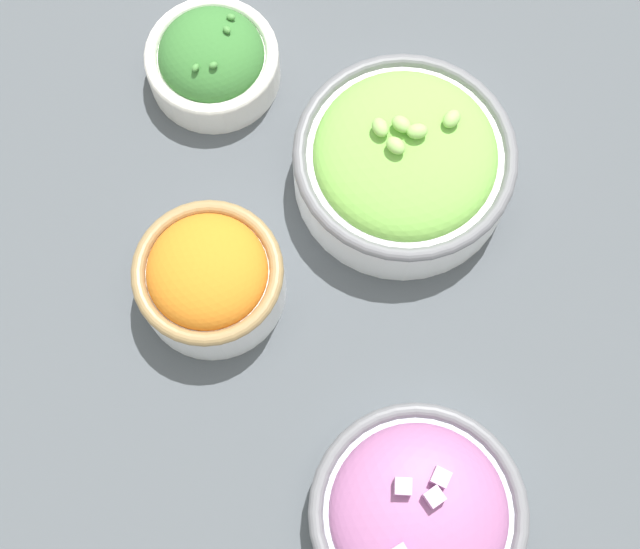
# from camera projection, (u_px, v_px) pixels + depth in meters

# --- Properties ---
(ground_plane) EXTENTS (3.00, 3.00, 0.00)m
(ground_plane) POSITION_uv_depth(u_px,v_px,m) (320.00, 285.00, 0.78)
(ground_plane) COLOR #4C5156
(bowl_carrots) EXTENTS (0.13, 0.13, 0.08)m
(bowl_carrots) POSITION_uv_depth(u_px,v_px,m) (209.00, 277.00, 0.74)
(bowl_carrots) COLOR white
(bowl_carrots) RESTS_ON ground_plane
(bowl_red_onion) EXTENTS (0.17, 0.17, 0.07)m
(bowl_red_onion) POSITION_uv_depth(u_px,v_px,m) (418.00, 514.00, 0.70)
(bowl_red_onion) COLOR silver
(bowl_red_onion) RESTS_ON ground_plane
(bowl_lettuce) EXTENTS (0.19, 0.19, 0.09)m
(bowl_lettuce) POSITION_uv_depth(u_px,v_px,m) (404.00, 161.00, 0.77)
(bowl_lettuce) COLOR white
(bowl_lettuce) RESTS_ON ground_plane
(bowl_broccoli) EXTENTS (0.12, 0.12, 0.07)m
(bowl_broccoli) POSITION_uv_depth(u_px,v_px,m) (212.00, 60.00, 0.82)
(bowl_broccoli) COLOR silver
(bowl_broccoli) RESTS_ON ground_plane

